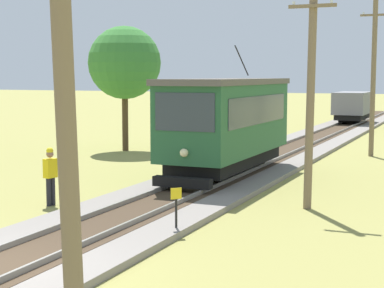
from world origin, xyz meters
The scene contains 9 objects.
rail_right centered at (0.72, 0.00, 0.25)m, with size 0.07×120.00×0.14m, color gray.
red_tram centered at (0.00, 13.10, 2.19)m, with size 2.60×8.54×4.79m.
freight_car centered at (0.00, 41.67, 1.56)m, with size 2.40×5.20×2.31m.
utility_pole_foreground centered at (4.12, -3.45, 3.63)m, with size 1.40×0.54×7.07m.
utility_pole_near_tram centered at (4.12, 9.00, 3.48)m, with size 1.40×0.57×6.76m.
utility_pole_mid centered at (4.12, 22.32, 3.98)m, with size 1.40×0.32×7.76m.
trackside_signal_marker centered at (1.85, 4.46, 0.67)m, with size 0.21×0.21×1.18m.
track_worker centered at (-3.15, 6.18, 0.98)m, with size 0.32×0.42×1.78m.
tree_left_near centered at (-8.09, 19.57, 4.58)m, with size 3.79×3.79×6.50m.
Camera 1 is at (8.37, -9.60, 3.95)m, focal length 59.59 mm.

